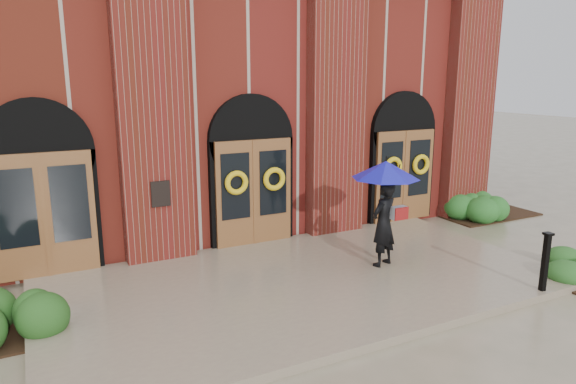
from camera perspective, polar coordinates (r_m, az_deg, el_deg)
ground at (r=10.27m, az=2.41°, el=-10.70°), size 90.00×90.00×0.00m
landing at (r=10.36m, az=2.00°, el=-10.03°), size 10.00×5.30×0.15m
church_building at (r=17.61m, az=-11.91°, el=10.59°), size 16.20×12.53×7.00m
man_with_umbrella at (r=10.80m, az=10.74°, el=-0.12°), size 1.77×1.77×2.25m
metal_post at (r=10.73m, az=26.68°, el=-6.81°), size 0.17×0.17×1.13m
hedge_wall_right at (r=16.40m, az=21.73°, el=-1.34°), size 2.71×1.08×0.69m
hedge_front_right at (r=12.19m, az=29.09°, el=-7.36°), size 1.31×1.12×0.46m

